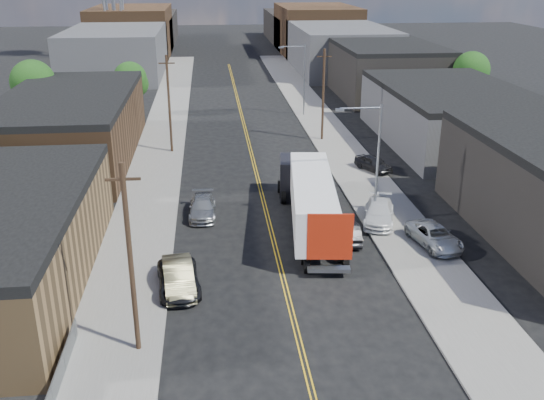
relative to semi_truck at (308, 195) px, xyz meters
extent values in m
plane|color=black|center=(-2.84, 35.34, -2.46)|extent=(260.00, 260.00, 0.00)
cube|color=gold|center=(-2.84, 20.34, -2.45)|extent=(0.32, 120.00, 0.01)
cube|color=slate|center=(-12.34, 20.34, -2.38)|extent=(5.00, 140.00, 0.15)
cube|color=slate|center=(6.66, 20.34, -2.38)|extent=(5.00, 140.00, 0.15)
cube|color=#49301D|center=(-20.84, 19.34, 0.54)|extent=(12.00, 26.00, 6.00)
cube|color=black|center=(-20.84, 19.34, 3.84)|extent=(12.00, 26.00, 0.60)
cube|color=navy|center=(12.36, -4.66, 1.14)|extent=(0.30, 20.00, 0.80)
cube|color=#3C3C3F|center=(19.16, 21.34, 0.29)|extent=(14.00, 24.00, 5.50)
cube|color=black|center=(19.16, 21.34, 3.34)|extent=(14.00, 24.00, 0.60)
cube|color=black|center=(19.16, 47.34, 1.04)|extent=(14.00, 22.00, 7.00)
cube|color=black|center=(19.16, 47.34, 4.84)|extent=(14.00, 22.00, 0.60)
cube|color=#3C3C3F|center=(-22.84, 70.34, 1.54)|extent=(16.00, 30.00, 8.00)
cube|color=#3C3C3F|center=(17.16, 70.34, 1.54)|extent=(16.00, 30.00, 8.00)
cube|color=#49301D|center=(-22.84, 95.34, 2.54)|extent=(16.00, 26.00, 10.00)
cube|color=#49301D|center=(17.16, 95.34, 2.54)|extent=(16.00, 26.00, 10.00)
cube|color=black|center=(-22.84, 115.34, 1.04)|extent=(16.00, 40.00, 7.00)
cube|color=black|center=(17.16, 115.34, 1.04)|extent=(16.00, 40.00, 7.00)
cylinder|color=gray|center=(5.16, 0.34, 2.04)|extent=(0.18, 0.18, 9.00)
cylinder|color=gray|center=(3.66, 0.34, 6.34)|extent=(3.00, 0.12, 0.12)
cube|color=gray|center=(2.16, 0.34, 6.24)|extent=(0.60, 0.25, 0.18)
cylinder|color=gray|center=(5.16, 35.34, 2.04)|extent=(0.18, 0.18, 9.00)
cylinder|color=gray|center=(3.66, 35.34, 6.34)|extent=(3.00, 0.12, 0.12)
cube|color=gray|center=(2.16, 35.34, 6.24)|extent=(0.60, 0.25, 0.18)
cylinder|color=black|center=(-11.04, -14.66, 2.54)|extent=(0.26, 0.26, 10.00)
cube|color=black|center=(-11.04, -14.66, 6.74)|extent=(1.60, 0.12, 0.12)
cylinder|color=black|center=(-11.04, 20.34, 2.54)|extent=(0.26, 0.26, 10.00)
cube|color=black|center=(-11.04, 20.34, 6.74)|extent=(1.60, 0.12, 0.12)
cylinder|color=black|center=(5.36, 23.34, 2.54)|extent=(0.26, 0.26, 10.00)
cube|color=black|center=(5.36, 23.34, 6.74)|extent=(1.60, 0.12, 0.12)
cylinder|color=black|center=(-26.84, 30.34, -0.21)|extent=(0.36, 0.36, 4.50)
sphere|color=#13360E|center=(-26.84, 30.34, 3.39)|extent=(5.04, 5.04, 5.04)
sphere|color=#13360E|center=(-26.24, 30.64, 2.49)|extent=(3.96, 3.96, 3.96)
sphere|color=#13360E|center=(-27.34, 29.94, 2.76)|extent=(3.60, 3.60, 3.60)
cylinder|color=black|center=(-16.84, 37.34, -0.58)|extent=(0.36, 0.36, 3.75)
sphere|color=#13360E|center=(-16.84, 37.34, 2.42)|extent=(4.20, 4.20, 4.20)
sphere|color=#13360E|center=(-16.24, 37.64, 1.67)|extent=(3.30, 3.30, 3.30)
sphere|color=#13360E|center=(-17.34, 36.94, 1.89)|extent=(3.00, 3.00, 3.00)
cylinder|color=black|center=(27.16, 35.34, -0.33)|extent=(0.36, 0.36, 4.25)
sphere|color=#13360E|center=(27.16, 35.34, 3.07)|extent=(4.76, 4.76, 4.76)
sphere|color=#13360E|center=(27.76, 35.64, 2.22)|extent=(3.74, 3.74, 3.74)
sphere|color=#13360E|center=(26.66, 34.94, 2.47)|extent=(3.40, 3.40, 3.40)
cube|color=silver|center=(0.00, -1.66, 0.34)|extent=(4.20, 13.14, 3.01)
cube|color=#A2200C|center=(0.00, -8.12, 0.34)|extent=(2.81, 0.43, 3.03)
cube|color=gray|center=(0.00, -8.12, -1.87)|extent=(2.71, 0.89, 0.25)
cube|color=black|center=(0.00, 6.30, -0.79)|extent=(3.05, 3.72, 3.33)
cylinder|color=black|center=(0.00, -6.72, -1.92)|extent=(2.90, 1.38, 1.08)
cylinder|color=black|center=(0.00, 6.30, -1.92)|extent=(2.79, 1.37, 1.08)
imported|color=#7D7751|center=(-9.24, -8.57, -1.63)|extent=(2.30, 5.19, 1.66)
imported|color=black|center=(-9.24, -8.66, -1.73)|extent=(2.93, 5.42, 1.44)
imported|color=gray|center=(-7.84, 2.77, -1.74)|extent=(2.11, 4.98, 1.43)
imported|color=black|center=(2.44, -2.86, -1.79)|extent=(1.73, 4.14, 1.33)
imported|color=#BBBEC0|center=(8.08, -4.57, -1.60)|extent=(3.18, 5.39, 1.41)
imported|color=white|center=(5.36, -0.17, -1.54)|extent=(3.57, 5.66, 1.53)
imported|color=black|center=(8.16, 11.90, -1.60)|extent=(3.34, 4.49, 1.42)
camera|label=1|loc=(-7.03, -41.09, 15.78)|focal=40.00mm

